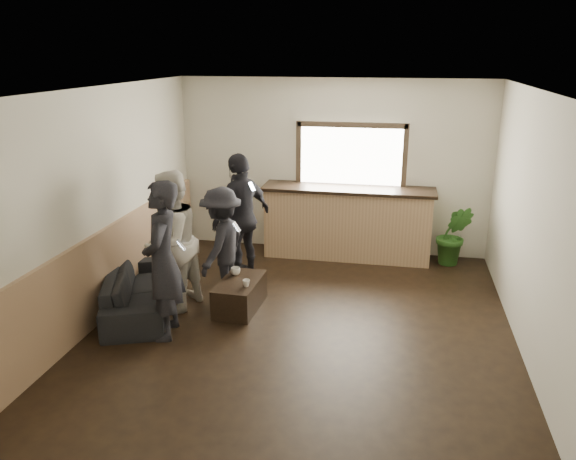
% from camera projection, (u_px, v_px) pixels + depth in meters
% --- Properties ---
extents(ground, '(5.00, 6.00, 0.01)m').
position_uv_depth(ground, '(299.00, 332.00, 6.69)').
color(ground, black).
extents(room_shell, '(5.01, 6.01, 2.80)m').
position_uv_depth(room_shell, '(236.00, 210.00, 6.38)').
color(room_shell, silver).
rests_on(room_shell, ground).
extents(bar_counter, '(2.70, 0.68, 2.13)m').
position_uv_depth(bar_counter, '(348.00, 218.00, 8.96)').
color(bar_counter, '#A67F5A').
rests_on(bar_counter, ground).
extents(sofa, '(1.34, 1.98, 0.54)m').
position_uv_depth(sofa, '(137.00, 290.00, 7.19)').
color(sofa, black).
rests_on(sofa, ground).
extents(coffee_table, '(0.52, 0.89, 0.39)m').
position_uv_depth(coffee_table, '(240.00, 294.00, 7.24)').
color(coffee_table, black).
rests_on(coffee_table, ground).
extents(cup_a, '(0.18, 0.18, 0.10)m').
position_uv_depth(cup_a, '(236.00, 271.00, 7.36)').
color(cup_a, silver).
rests_on(cup_a, coffee_table).
extents(cup_b, '(0.12, 0.12, 0.09)m').
position_uv_depth(cup_b, '(246.00, 283.00, 7.00)').
color(cup_b, silver).
rests_on(cup_b, coffee_table).
extents(potted_plant, '(0.56, 0.47, 0.96)m').
position_uv_depth(potted_plant, '(454.00, 235.00, 8.65)').
color(potted_plant, '#2D6623').
rests_on(potted_plant, ground).
extents(person_a, '(0.57, 0.75, 1.85)m').
position_uv_depth(person_a, '(163.00, 261.00, 6.35)').
color(person_a, black).
rests_on(person_a, ground).
extents(person_b, '(0.87, 1.02, 1.81)m').
position_uv_depth(person_b, '(171.00, 242.00, 7.04)').
color(person_b, beige).
rests_on(person_b, ground).
extents(person_c, '(0.69, 1.05, 1.53)m').
position_uv_depth(person_c, '(222.00, 244.00, 7.40)').
color(person_c, black).
rests_on(person_c, ground).
extents(person_d, '(0.92, 1.17, 1.85)m').
position_uv_depth(person_d, '(241.00, 217.00, 8.02)').
color(person_d, black).
rests_on(person_d, ground).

